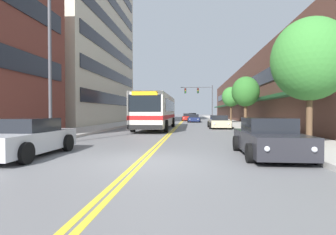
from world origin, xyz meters
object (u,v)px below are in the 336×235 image
object	(u,v)px
traffic_signal_mast	(201,96)
car_navy_moving_lead	(194,118)
car_champagne_moving_second	(192,116)
car_silver_parked_left_near	(25,138)
car_dark_grey_parked_left_mid	(154,118)
street_tree_right_mid	(246,92)
city_bus	(157,110)
street_tree_right_near	(310,60)
car_beige_parked_right_mid	(219,122)
car_red_moving_third	(188,117)
street_tree_right_far	(231,97)
street_lamp_left_near	(57,45)
car_charcoal_parked_right_foreground	(269,139)
fire_hydrant	(254,126)

from	to	relation	value
traffic_signal_mast	car_navy_moving_lead	bearing A→B (deg)	-103.89
car_champagne_moving_second	car_silver_parked_left_near	bearing A→B (deg)	-97.10
car_dark_grey_parked_left_mid	street_tree_right_mid	distance (m)	18.89
city_bus	street_tree_right_near	xyz separation A→B (m)	(8.40, -12.98, 2.09)
car_beige_parked_right_mid	car_red_moving_third	world-z (taller)	car_red_moving_third
street_tree_right_mid	street_tree_right_far	bearing A→B (deg)	88.37
car_dark_grey_parked_left_mid	street_lamp_left_near	size ratio (longest dim) A/B	0.52
car_beige_parked_right_mid	car_charcoal_parked_right_foreground	bearing A→B (deg)	-89.52
car_red_moving_third	street_tree_right_near	xyz separation A→B (m)	(5.78, -35.72, 3.25)
car_beige_parked_right_mid	street_tree_right_far	bearing A→B (deg)	75.21
car_beige_parked_right_mid	traffic_signal_mast	world-z (taller)	traffic_signal_mast
car_charcoal_parked_right_foreground	car_red_moving_third	xyz separation A→B (m)	(-3.54, 37.65, -0.03)
fire_hydrant	car_navy_moving_lead	bearing A→B (deg)	99.96
car_red_moving_third	street_lamp_left_near	bearing A→B (deg)	-99.39
car_red_moving_third	street_lamp_left_near	xyz separation A→B (m)	(-5.82, -35.19, 4.27)
car_dark_grey_parked_left_mid	fire_hydrant	size ratio (longest dim) A/B	4.97
car_silver_parked_left_near	car_champagne_moving_second	xyz separation A→B (m)	(6.15, 49.39, -0.02)
street_lamp_left_near	fire_hydrant	distance (m)	13.26
street_tree_right_near	street_tree_right_mid	world-z (taller)	street_tree_right_near
car_dark_grey_parked_left_mid	car_champagne_moving_second	size ratio (longest dim) A/B	1.01
car_charcoal_parked_right_foreground	street_tree_right_mid	xyz separation A→B (m)	(2.13, 14.96, 2.83)
street_tree_right_mid	street_tree_right_far	distance (m)	11.32
car_charcoal_parked_right_foreground	car_beige_parked_right_mid	xyz separation A→B (m)	(-0.14, 16.46, -0.05)
car_red_moving_third	car_beige_parked_right_mid	bearing A→B (deg)	-80.87
traffic_signal_mast	street_tree_right_mid	size ratio (longest dim) A/B	1.35
fire_hydrant	street_tree_right_far	bearing A→B (deg)	86.91
city_bus	traffic_signal_mast	distance (m)	22.82
car_champagne_moving_second	street_lamp_left_near	bearing A→B (deg)	-98.20
car_beige_parked_right_mid	street_tree_right_mid	world-z (taller)	street_tree_right_mid
city_bus	fire_hydrant	size ratio (longest dim) A/B	14.57
city_bus	fire_hydrant	distance (m)	9.92
traffic_signal_mast	street_tree_right_far	world-z (taller)	traffic_signal_mast
street_lamp_left_near	car_champagne_moving_second	bearing A→B (deg)	81.80
city_bus	car_navy_moving_lead	world-z (taller)	city_bus
car_red_moving_third	street_lamp_left_near	world-z (taller)	street_lamp_left_near
car_charcoal_parked_right_foreground	car_red_moving_third	bearing A→B (deg)	95.38
street_tree_right_far	city_bus	bearing A→B (deg)	-127.18
car_champagne_moving_second	street_tree_right_mid	bearing A→B (deg)	-81.78
car_champagne_moving_second	street_tree_right_near	distance (m)	47.02
car_navy_moving_lead	street_tree_right_near	bearing A→B (deg)	-80.90
car_beige_parked_right_mid	fire_hydrant	xyz separation A→B (m)	(1.64, -7.73, 0.01)
car_silver_parked_left_near	street_tree_right_far	bearing A→B (deg)	67.30
city_bus	fire_hydrant	world-z (taller)	city_bus
traffic_signal_mast	street_tree_right_mid	distance (m)	22.33
street_tree_right_far	street_tree_right_mid	bearing A→B (deg)	-91.63
street_tree_right_near	car_charcoal_parked_right_foreground	bearing A→B (deg)	-139.14
street_lamp_left_near	street_tree_right_far	world-z (taller)	street_lamp_left_near
car_navy_moving_lead	street_tree_right_mid	world-z (taller)	street_tree_right_mid
traffic_signal_mast	street_lamp_left_near	world-z (taller)	street_lamp_left_near
car_beige_parked_right_mid	traffic_signal_mast	distance (m)	20.95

